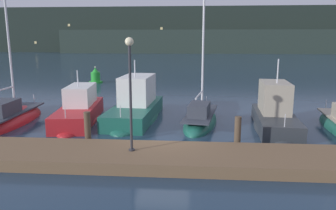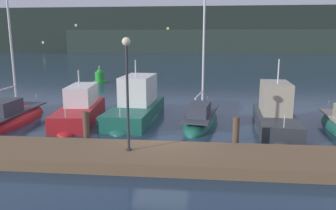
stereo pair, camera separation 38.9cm
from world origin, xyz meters
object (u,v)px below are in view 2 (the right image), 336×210
channel_buoy (100,77)px  motorboat_berth_5 (136,111)px  sailboat_berth_6 (201,121)px  dock_lamppost (127,77)px  sailboat_berth_3 (13,121)px  motorboat_berth_7 (275,120)px  motorboat_berth_4 (81,114)px

channel_buoy → motorboat_berth_5: bearing=-65.5°
sailboat_berth_6 → dock_lamppost: 7.43m
sailboat_berth_3 → motorboat_berth_7: 14.71m
motorboat_berth_4 → sailboat_berth_6: size_ratio=0.76×
motorboat_berth_4 → motorboat_berth_7: bearing=-4.1°
sailboat_berth_3 → motorboat_berth_4: 3.81m
motorboat_berth_4 → dock_lamppost: 8.07m
sailboat_berth_6 → channel_buoy: (-11.13, 16.82, 0.50)m
sailboat_berth_3 → motorboat_berth_4: bearing=14.2°
motorboat_berth_4 → dock_lamppost: size_ratio=1.62×
motorboat_berth_5 → sailboat_berth_3: bearing=-166.2°
motorboat_berth_7 → channel_buoy: motorboat_berth_7 is taller
motorboat_berth_4 → sailboat_berth_6: (7.08, -0.10, -0.26)m
motorboat_berth_7 → dock_lamppost: (-6.74, -5.40, 2.82)m
motorboat_berth_5 → sailboat_berth_6: 3.98m
sailboat_berth_6 → dock_lamppost: sailboat_berth_6 is taller
sailboat_berth_6 → dock_lamppost: size_ratio=2.13×
channel_buoy → dock_lamppost: 24.53m
sailboat_berth_6 → motorboat_berth_7: size_ratio=1.47×
dock_lamppost → sailboat_berth_3: bearing=146.5°
motorboat_berth_5 → channel_buoy: motorboat_berth_5 is taller
sailboat_berth_3 → sailboat_berth_6: sailboat_berth_6 is taller
sailboat_berth_3 → channel_buoy: size_ratio=5.06×
sailboat_berth_3 → motorboat_berth_4: sailboat_berth_3 is taller
motorboat_berth_4 → channel_buoy: 17.21m
sailboat_berth_3 → motorboat_berth_5: (6.89, 1.70, 0.37)m
motorboat_berth_5 → motorboat_berth_4: bearing=-166.6°
sailboat_berth_6 → channel_buoy: size_ratio=5.18×
sailboat_berth_3 → dock_lamppost: size_ratio=2.09×
sailboat_berth_3 → motorboat_berth_4: size_ratio=1.29×
motorboat_berth_5 → motorboat_berth_7: 7.97m
motorboat_berth_4 → motorboat_berth_5: 3.29m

